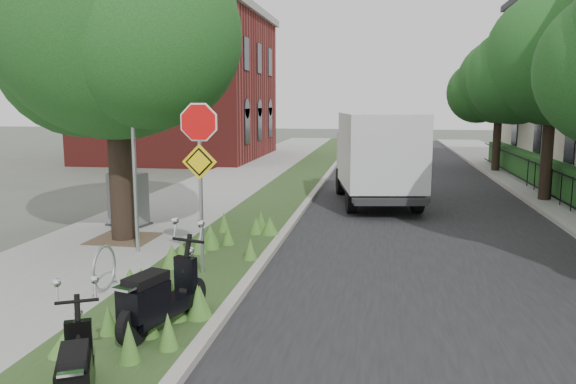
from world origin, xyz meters
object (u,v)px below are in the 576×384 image
Objects in this scene: sign_assembly at (199,153)px; scooter_far at (155,303)px; utility_cabinet at (128,200)px; box_truck at (377,154)px; scooter_near at (76,380)px.

sign_assembly is 3.26m from scooter_far.
sign_assembly is 5.03m from utility_cabinet.
sign_assembly is 0.56× the size of box_truck.
sign_assembly is 5.09m from scooter_near.
scooter_far is at bearing 90.37° from scooter_near.
scooter_far reaches higher than scooter_near.
box_truck reaches higher than utility_cabinet.
box_truck is (2.82, 13.07, 1.13)m from scooter_near.
utility_cabinet is at bearing 111.93° from scooter_near.
scooter_near is 13.41m from box_truck.
scooter_far is (-0.01, 2.02, 0.06)m from scooter_near.
sign_assembly is at bearing 92.92° from scooter_near.
utility_cabinet reaches higher than scooter_near.
utility_cabinet is at bearing 130.77° from sign_assembly.
scooter_far is 0.31× the size of box_truck.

